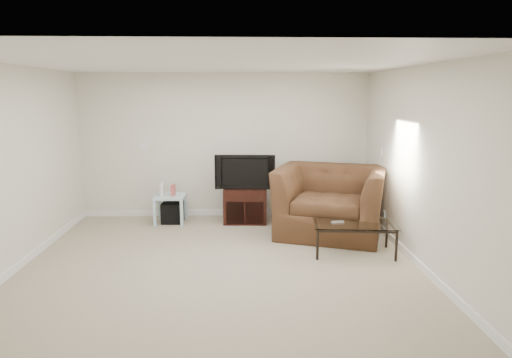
{
  "coord_description": "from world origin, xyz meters",
  "views": [
    {
      "loc": [
        0.25,
        -5.45,
        2.16
      ],
      "look_at": [
        0.5,
        1.2,
        0.9
      ],
      "focal_mm": 32.0,
      "sensor_mm": 36.0,
      "label": 1
    }
  ],
  "objects_px": {
    "television": "(245,171)",
    "recliner": "(331,190)",
    "subwoofer": "(173,213)",
    "side_table": "(171,209)",
    "tv_stand": "(245,205)",
    "coffee_table": "(354,238)"
  },
  "relations": [
    {
      "from": "television",
      "to": "subwoofer",
      "type": "relative_size",
      "value": 2.69
    },
    {
      "from": "television",
      "to": "coffee_table",
      "type": "xyz_separation_m",
      "value": [
        1.45,
        -1.59,
        -0.67
      ]
    },
    {
      "from": "tv_stand",
      "to": "side_table",
      "type": "height_order",
      "value": "tv_stand"
    },
    {
      "from": "television",
      "to": "recliner",
      "type": "distance_m",
      "value": 1.48
    },
    {
      "from": "television",
      "to": "tv_stand",
      "type": "bearing_deg",
      "value": 90.42
    },
    {
      "from": "subwoofer",
      "to": "recliner",
      "type": "xyz_separation_m",
      "value": [
        2.53,
        -0.73,
        0.53
      ]
    },
    {
      "from": "television",
      "to": "side_table",
      "type": "relative_size",
      "value": 1.87
    },
    {
      "from": "television",
      "to": "side_table",
      "type": "distance_m",
      "value": 1.42
    },
    {
      "from": "subwoofer",
      "to": "coffee_table",
      "type": "height_order",
      "value": "coffee_table"
    },
    {
      "from": "television",
      "to": "subwoofer",
      "type": "height_order",
      "value": "television"
    },
    {
      "from": "tv_stand",
      "to": "television",
      "type": "xyz_separation_m",
      "value": [
        -0.0,
        -0.03,
        0.58
      ]
    },
    {
      "from": "television",
      "to": "recliner",
      "type": "xyz_separation_m",
      "value": [
        1.3,
        -0.68,
        -0.18
      ]
    },
    {
      "from": "television",
      "to": "recliner",
      "type": "height_order",
      "value": "recliner"
    },
    {
      "from": "subwoofer",
      "to": "recliner",
      "type": "bearing_deg",
      "value": -16.0
    },
    {
      "from": "side_table",
      "to": "recliner",
      "type": "xyz_separation_m",
      "value": [
        2.56,
        -0.71,
        0.46
      ]
    },
    {
      "from": "recliner",
      "to": "side_table",
      "type": "bearing_deg",
      "value": -176.26
    },
    {
      "from": "television",
      "to": "recliner",
      "type": "bearing_deg",
      "value": -23.99
    },
    {
      "from": "coffee_table",
      "to": "recliner",
      "type": "bearing_deg",
      "value": 99.31
    },
    {
      "from": "recliner",
      "to": "coffee_table",
      "type": "distance_m",
      "value": 1.04
    },
    {
      "from": "subwoofer",
      "to": "recliner",
      "type": "height_order",
      "value": "recliner"
    },
    {
      "from": "side_table",
      "to": "recliner",
      "type": "height_order",
      "value": "recliner"
    },
    {
      "from": "television",
      "to": "side_table",
      "type": "xyz_separation_m",
      "value": [
        -1.26,
        0.03,
        -0.65
      ]
    }
  ]
}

